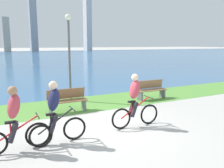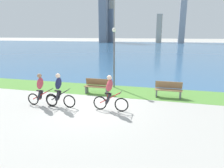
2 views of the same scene
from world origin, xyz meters
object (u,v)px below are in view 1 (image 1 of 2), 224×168
cyclist_distant_rear (15,120)px  lamppost_tall (69,45)px  cyclist_lead (135,101)px  cyclist_trailing (55,113)px  bench_far_along_path (67,101)px  bench_near_path (151,90)px

cyclist_distant_rear → lamppost_tall: lamppost_tall is taller
cyclist_lead → cyclist_distant_rear: 3.51m
cyclist_trailing → cyclist_distant_rear: cyclist_trailing is taller
cyclist_trailing → bench_far_along_path: bearing=68.4°
cyclist_lead → cyclist_trailing: size_ratio=1.02×
bench_near_path → lamppost_tall: size_ratio=0.38×
lamppost_tall → cyclist_distant_rear: bearing=-120.8°
cyclist_lead → bench_near_path: (2.68, 2.85, -0.39)m
cyclist_lead → cyclist_distant_rear: bearing=-176.6°
cyclist_trailing → bench_far_along_path: cyclist_trailing is taller
lamppost_tall → cyclist_trailing: bearing=-111.1°
cyclist_lead → cyclist_distant_rear: size_ratio=1.03×
cyclist_distant_rear → bench_far_along_path: bearing=53.7°
cyclist_distant_rear → cyclist_trailing: bearing=4.8°
bench_far_along_path → lamppost_tall: lamppost_tall is taller
cyclist_lead → cyclist_distant_rear: cyclist_lead is taller
lamppost_tall → bench_near_path: bearing=-21.4°
cyclist_trailing → bench_near_path: (5.22, 2.98, -0.39)m
cyclist_lead → cyclist_trailing: bearing=-177.1°
bench_far_along_path → bench_near_path: bearing=4.3°
cyclist_lead → bench_far_along_path: (-1.48, 2.53, -0.39)m
cyclist_distant_rear → bench_far_along_path: 3.43m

